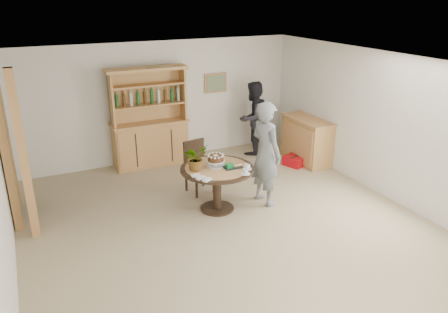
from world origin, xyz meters
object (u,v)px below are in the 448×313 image
dining_chair (197,163)px  adult_person (253,118)px  dining_table (217,176)px  hutch (150,133)px  sideboard (306,140)px  teen_boy (266,153)px  red_suitcase (298,159)px

dining_chair → adult_person: size_ratio=0.58×
dining_table → adult_person: bearing=49.0°
hutch → adult_person: size_ratio=1.26×
dining_table → dining_chair: size_ratio=1.27×
hutch → sideboard: bearing=-22.2°
sideboard → adult_person: size_ratio=0.78×
dining_table → teen_boy: bearing=-6.7°
hutch → sideboard: 3.29m
hutch → adult_person: 2.27m
dining_chair → adult_person: 2.29m
hutch → teen_boy: 2.85m
teen_boy → dining_table: bearing=74.4°
hutch → teen_boy: hutch is taller
hutch → teen_boy: bearing=-64.0°
dining_chair → teen_boy: teen_boy is taller
red_suitcase → dining_table: bearing=-176.0°
hutch → dining_chair: 1.67m
sideboard → red_suitcase: bearing=-162.8°
dining_table → teen_boy: 0.90m
teen_boy → adult_person: size_ratio=1.10×
hutch → adult_person: bearing=-8.2°
sideboard → red_suitcase: sideboard is taller
sideboard → dining_chair: bearing=-171.8°
hutch → sideboard: hutch is taller
adult_person → red_suitcase: (0.55, -0.99, -0.71)m
teen_boy → dining_chair: bearing=34.0°
dining_chair → teen_boy: bearing=-56.2°
sideboard → teen_boy: (-1.79, -1.31, 0.42)m
hutch → red_suitcase: (2.80, -1.32, -0.59)m
hutch → red_suitcase: bearing=-25.2°
dining_table → adult_person: 2.83m
hutch → sideboard: (3.04, -1.24, -0.22)m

